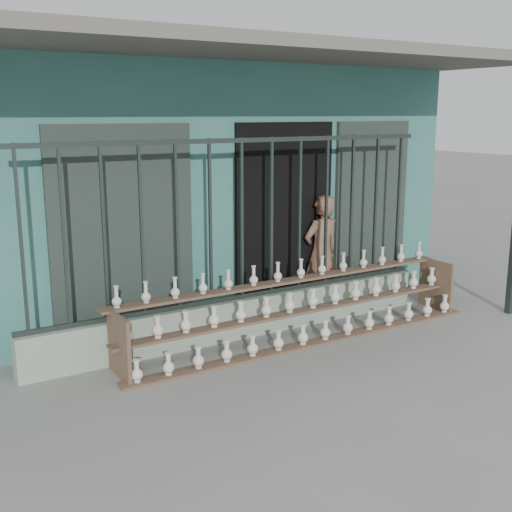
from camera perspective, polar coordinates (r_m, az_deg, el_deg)
ground at (r=6.43m, az=4.77°, el=-10.42°), size 60.00×60.00×0.00m
workshop_building at (r=9.68m, az=-10.14°, el=7.17°), size 7.40×6.60×3.21m
parapet_wall at (r=7.36m, az=-1.23°, el=-5.46°), size 5.00×0.20×0.45m
security_fence at (r=7.10m, az=-1.27°, el=3.20°), size 5.00×0.04×1.80m
shelf_rack at (r=7.27m, az=4.13°, el=-4.57°), size 4.50×0.68×0.85m
elderly_woman at (r=8.27m, az=5.83°, el=0.25°), size 0.57×0.40×1.49m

